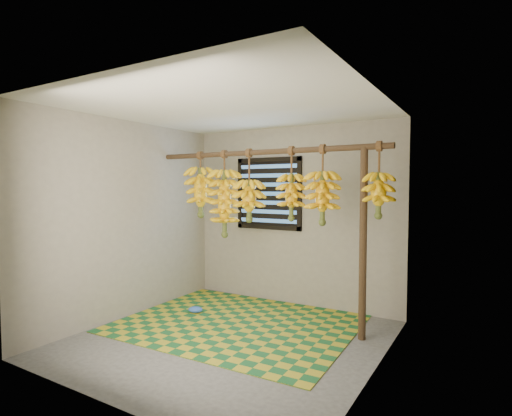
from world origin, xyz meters
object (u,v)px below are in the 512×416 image
Objects in this scene: banana_bunch_d at (291,197)px; banana_bunch_f at (379,195)px; plastic_bag at (195,310)px; banana_bunch_c at (249,201)px; woven_mat at (238,323)px; support_post at (363,244)px; banana_bunch_e at (322,198)px; banana_bunch_a at (201,192)px; banana_bunch_b at (225,203)px.

banana_bunch_f is at bearing -0.00° from banana_bunch_d.
banana_bunch_c is (0.66, 0.23, 1.38)m from plastic_bag.
banana_bunch_f is (1.53, 0.27, 1.51)m from woven_mat.
banana_bunch_d reaches higher than support_post.
banana_bunch_e reaches higher than support_post.
support_post is at bearing 0.00° from banana_bunch_c.
woven_mat is at bearing -88.24° from banana_bunch_c.
support_post is at bearing 6.34° from plastic_bag.
banana_bunch_c is at bearing -0.00° from banana_bunch_a.
banana_bunch_a is at bearing 180.00° from banana_bunch_b.
banana_bunch_e is at bearing -0.00° from banana_bunch_d.
banana_bunch_d is at bearing 180.00° from support_post.
banana_bunch_d is 1.09× the size of banana_bunch_f.
woven_mat is 13.92× the size of plastic_bag.
banana_bunch_c is 1.54m from banana_bunch_f.
banana_bunch_b is (0.38, -0.00, -0.14)m from banana_bunch_a.
support_post is at bearing -0.00° from banana_bunch_d.
plastic_bag is at bearing -169.47° from banana_bunch_d.
banana_bunch_b is at bearing -180.00° from banana_bunch_d.
banana_bunch_e reaches higher than woven_mat.
banana_bunch_c is 1.13× the size of banana_bunch_f.
banana_bunch_b is at bearing 180.00° from support_post.
plastic_bag is at bearing -69.43° from banana_bunch_a.
support_post is 10.68× the size of plastic_bag.
woven_mat is 3.10× the size of banana_bunch_a.
banana_bunch_a reaches higher than woven_mat.
banana_bunch_e is at bearing -0.00° from banana_bunch_a.
woven_mat is 1.60m from banana_bunch_d.
plastic_bag is at bearing -173.66° from support_post.
banana_bunch_d is at bearing 26.02° from woven_mat.
woven_mat is 3.00× the size of banana_bunch_c.
woven_mat is 3.39× the size of banana_bunch_f.
banana_bunch_c is (-0.01, 0.27, 1.42)m from woven_mat.
support_post is at bearing 180.00° from banana_bunch_f.
banana_bunch_c is 1.04× the size of banana_bunch_d.
woven_mat is 1.72m from banana_bunch_a.
banana_bunch_f is (1.54, 0.00, 0.09)m from banana_bunch_c.
banana_bunch_e is (1.30, 0.00, 0.09)m from banana_bunch_b.
support_post is 0.53m from banana_bunch_f.
support_post is 0.66m from banana_bunch_e.
banana_bunch_c and banana_bunch_d have the same top height.
plastic_bag is 1.55m from banana_bunch_c.
woven_mat is at bearing -3.74° from plastic_bag.
banana_bunch_d is 0.97m from banana_bunch_f.
banana_bunch_a is at bearing 180.00° from banana_bunch_d.
banana_bunch_a and banana_bunch_e have the same top height.
banana_bunch_e is (-0.45, 0.00, 0.48)m from support_post.
banana_bunch_d is at bearing 0.00° from banana_bunch_a.
banana_bunch_d is (0.55, 0.27, 1.48)m from woven_mat.
banana_bunch_b is (-1.75, 0.00, 0.39)m from support_post.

